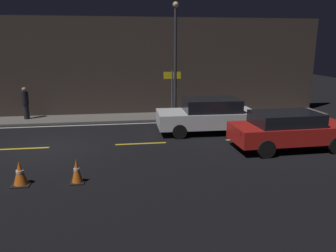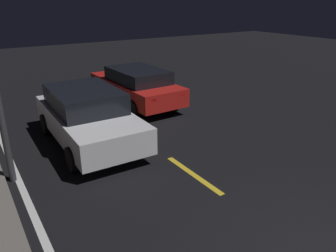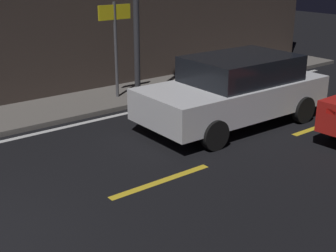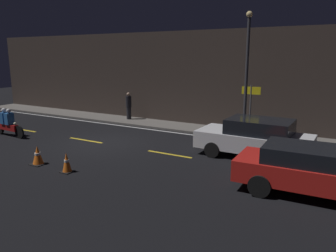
# 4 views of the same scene
# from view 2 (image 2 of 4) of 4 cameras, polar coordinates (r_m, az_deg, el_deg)

# --- Properties ---
(lane_dash_d) EXTENTS (2.00, 0.14, 0.01)m
(lane_dash_d) POSITION_cam_2_polar(r_m,az_deg,el_deg) (7.63, 4.44, -8.41)
(lane_dash_d) COLOR gold
(lane_dash_d) RESTS_ON ground
(lane_dash_e) EXTENTS (2.00, 0.14, 0.01)m
(lane_dash_e) POSITION_cam_2_polar(r_m,az_deg,el_deg) (11.21, -9.56, 1.32)
(lane_dash_e) COLOR gold
(lane_dash_e) RESTS_ON ground
(sedan_white) EXTENTS (4.35, 2.04, 1.51)m
(sedan_white) POSITION_cam_2_polar(r_m,az_deg,el_deg) (9.23, -13.82, 1.79)
(sedan_white) COLOR silver
(sedan_white) RESTS_ON ground
(taxi_red) EXTENTS (4.40, 1.99, 1.40)m
(taxi_red) POSITION_cam_2_polar(r_m,az_deg,el_deg) (12.38, -5.57, 7.07)
(taxi_red) COLOR red
(taxi_red) RESTS_ON ground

